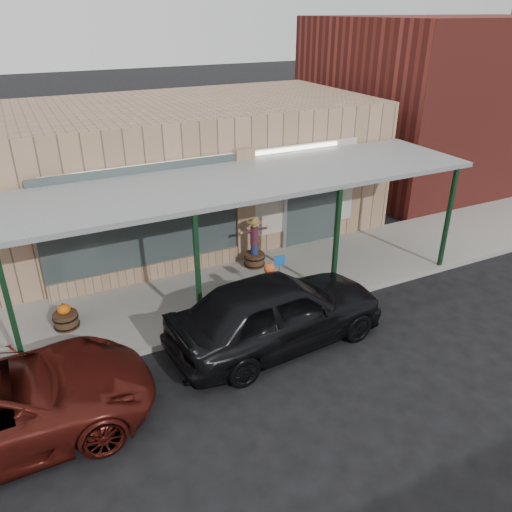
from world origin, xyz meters
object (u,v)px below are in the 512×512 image
handicap_sign (279,272)px  parked_sedan (277,311)px  barrel_scarecrow (254,250)px  barrel_pumpkin (66,319)px

handicap_sign → parked_sedan: size_ratio=0.25×
barrel_scarecrow → parked_sedan: (-1.08, -3.33, 0.19)m
handicap_sign → barrel_pumpkin: bearing=180.0°
handicap_sign → parked_sedan: (-0.77, -1.32, -0.12)m
barrel_scarecrow → handicap_sign: (-0.31, -2.00, 0.31)m
barrel_pumpkin → parked_sedan: bearing=-30.9°
barrel_scarecrow → parked_sedan: 3.50m
handicap_sign → parked_sedan: 1.54m
barrel_pumpkin → handicap_sign: bearing=-13.3°
barrel_scarecrow → handicap_sign: 2.05m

